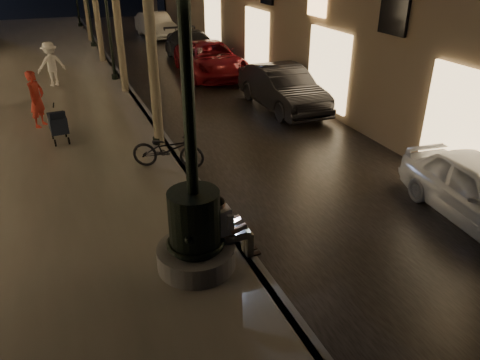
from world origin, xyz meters
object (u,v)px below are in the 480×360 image
car_fifth (156,25)px  bicycle (168,149)px  car_third (210,59)px  pedestrian_red (37,99)px  pedestrian_white (51,64)px  seated_man_laptop (228,226)px  fountain_lamppost (194,217)px  stroller (58,123)px  lamp_curb_a (149,36)px  lamp_curb_b (106,5)px  car_rear (193,47)px  car_second (283,88)px

car_fifth → bicycle: size_ratio=2.46×
car_third → pedestrian_red: (-7.41, -4.91, 0.35)m
car_fifth → pedestrian_white: (-6.78, -10.77, 0.31)m
seated_man_laptop → car_fifth: (4.39, 24.64, -0.14)m
pedestrian_white → pedestrian_red: bearing=64.1°
fountain_lamppost → stroller: 7.48m
car_third → car_fifth: bearing=93.4°
seated_man_laptop → lamp_curb_a: (0.09, 6.00, 2.34)m
fountain_lamppost → pedestrian_red: 9.20m
lamp_curb_b → car_rear: (4.49, 3.00, -2.51)m
lamp_curb_a → car_rear: (4.49, 11.00, -2.51)m
lamp_curb_b → seated_man_laptop: bearing=-90.4°
seated_man_laptop → pedestrian_red: pedestrian_red is taller
car_second → pedestrian_white: pedestrian_white is taller
lamp_curb_b → pedestrian_white: (-2.48, -0.13, -2.16)m
stroller → pedestrian_white: pedestrian_white is taller
fountain_lamppost → car_rear: 17.78m
fountain_lamppost → seated_man_laptop: 0.69m
fountain_lamppost → car_rear: (5.19, 17.00, -0.48)m
lamp_curb_b → pedestrian_white: size_ratio=2.73×
seated_man_laptop → bicycle: size_ratio=0.70×
stroller → car_second: (7.74, 0.93, -0.00)m
seated_man_laptop → lamp_curb_a: 6.44m
seated_man_laptop → lamp_curb_b: bearing=89.6°
lamp_curb_a → pedestrian_white: lamp_curb_a is taller
fountain_lamppost → lamp_curb_a: fountain_lamppost is taller
fountain_lamppost → lamp_curb_b: size_ratio=1.08×
car_third → pedestrian_white: 6.79m
lamp_curb_b → pedestrian_red: bearing=-121.3°
bicycle → car_third: bearing=4.6°
stroller → pedestrian_red: bearing=102.2°
car_rear → lamp_curb_b: bearing=-147.9°
seated_man_laptop → car_rear: bearing=74.9°
pedestrian_red → car_third: bearing=-22.8°
lamp_curb_a → car_rear: lamp_curb_a is taller
car_second → car_third: 5.72m
fountain_lamppost → seated_man_laptop: bearing=0.0°
car_second → car_rear: (-0.64, 8.86, -0.04)m
car_third → stroller: bearing=-133.0°
pedestrian_red → car_second: bearing=-61.5°
car_second → car_fifth: car_second is taller
seated_man_laptop → stroller: (-2.52, 7.22, -0.13)m
lamp_curb_b → fountain_lamppost: bearing=-92.9°
lamp_curb_b → bicycle: 10.03m
car_third → car_rear: bearing=90.1°
lamp_curb_a → car_fifth: (4.30, 18.64, -2.47)m
car_second → pedestrian_red: size_ratio=2.63×
fountain_lamppost → pedestrian_red: bearing=105.1°
car_third → pedestrian_white: size_ratio=3.03×
car_rear → car_fifth: bearing=89.8°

